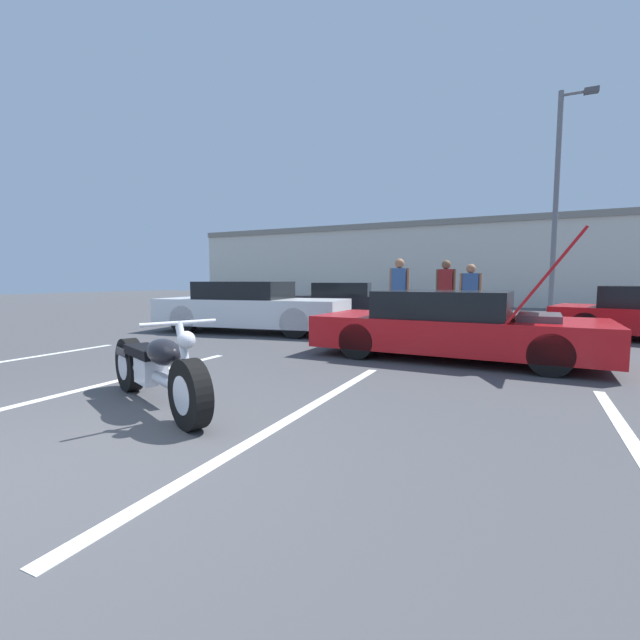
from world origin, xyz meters
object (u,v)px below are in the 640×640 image
at_px(light_pole, 559,195).
at_px(spectator_midground, 399,288).
at_px(motorcycle, 155,370).
at_px(show_car_hood_open, 455,325).
at_px(parked_car_mid_row, 346,301).
at_px(spectator_by_show_car, 470,292).
at_px(parked_car_left_row, 250,308).
at_px(spectator_near_motorcycle, 446,288).

xyz_separation_m(light_pole, spectator_midground, (-3.84, -7.00, -3.21)).
bearing_deg(motorcycle, show_car_hood_open, 84.83).
distance_m(parked_car_mid_row, spectator_by_show_car, 5.66).
distance_m(light_pole, parked_car_left_row, 11.92).
bearing_deg(motorcycle, spectator_by_show_car, 98.38).
height_order(parked_car_mid_row, spectator_midground, spectator_midground).
height_order(light_pole, spectator_near_motorcycle, light_pole).
relative_size(light_pole, spectator_by_show_car, 4.64).
relative_size(motorcycle, spectator_near_motorcycle, 1.20).
relative_size(light_pole, motorcycle, 3.57).
bearing_deg(show_car_hood_open, parked_car_mid_row, 126.72).
height_order(show_car_hood_open, spectator_midground, show_car_hood_open).
xyz_separation_m(light_pole, spectator_near_motorcycle, (-2.87, -5.91, -3.22)).
bearing_deg(spectator_midground, spectator_near_motorcycle, 48.46).
distance_m(show_car_hood_open, parked_car_mid_row, 8.34).
bearing_deg(spectator_midground, light_pole, 61.29).
bearing_deg(light_pole, show_car_hood_open, -100.86).
bearing_deg(spectator_near_motorcycle, light_pole, 64.12).
relative_size(parked_car_left_row, spectator_midground, 2.65).
height_order(spectator_near_motorcycle, spectator_by_show_car, spectator_near_motorcycle).
bearing_deg(parked_car_left_row, light_pole, 43.03).
bearing_deg(spectator_by_show_car, spectator_midground, -170.14).
xyz_separation_m(motorcycle, spectator_near_motorcycle, (1.49, 8.61, 0.72)).
height_order(motorcycle, spectator_near_motorcycle, spectator_near_motorcycle).
relative_size(spectator_near_motorcycle, spectator_midground, 0.99).
height_order(light_pole, motorcycle, light_pole).
height_order(spectator_near_motorcycle, spectator_midground, spectator_midground).
bearing_deg(light_pole, motorcycle, -106.68).
xyz_separation_m(parked_car_mid_row, spectator_near_motorcycle, (3.88, -2.46, 0.54)).
bearing_deg(parked_car_mid_row, motorcycle, -91.79).
distance_m(show_car_hood_open, spectator_near_motorcycle, 4.50).
distance_m(light_pole, parked_car_mid_row, 8.45).
bearing_deg(spectator_midground, spectator_by_show_car, 9.86).
height_order(parked_car_mid_row, parked_car_left_row, parked_car_left_row).
distance_m(light_pole, spectator_midground, 8.61).
relative_size(parked_car_mid_row, spectator_near_motorcycle, 2.50).
relative_size(spectator_near_motorcycle, spectator_by_show_car, 1.08).
distance_m(parked_car_mid_row, parked_car_left_row, 5.34).
bearing_deg(parked_car_mid_row, light_pole, 13.08).
distance_m(light_pole, spectator_near_motorcycle, 7.31).
distance_m(light_pole, spectator_by_show_car, 7.79).
bearing_deg(parked_car_left_row, motorcycle, -71.50).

